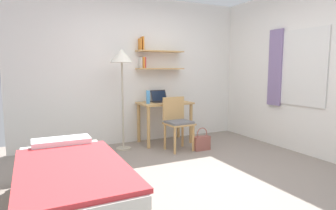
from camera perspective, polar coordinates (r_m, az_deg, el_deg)
ground_plane at (r=3.69m, az=6.00°, el=-13.99°), size 5.28×5.28×0.00m
wall_back at (r=5.26m, az=-5.60°, el=6.88°), size 4.40×0.27×2.60m
wall_right at (r=4.85m, az=26.92°, el=6.10°), size 0.10×4.40×2.60m
bed at (r=2.92m, az=-18.75°, el=-15.13°), size 0.92×1.86×0.54m
desk at (r=5.15m, az=-0.67°, el=-1.08°), size 0.92×0.57×0.74m
desk_chair at (r=4.72m, az=1.85°, el=-3.11°), size 0.44×0.42×0.87m
standing_lamp at (r=4.72m, az=-9.19°, el=8.47°), size 0.37×0.37×1.65m
laptop at (r=5.18m, az=-1.69°, el=1.23°), size 0.30×0.23×0.21m
water_bottle at (r=4.93m, az=-3.97°, el=1.61°), size 0.07×0.07×0.23m
book_stack at (r=5.28m, az=1.91°, el=1.04°), size 0.17×0.24×0.05m
handbag at (r=4.78m, az=6.76°, el=-7.42°), size 0.28×0.11×0.38m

